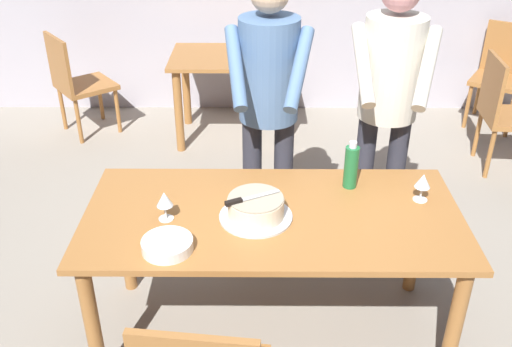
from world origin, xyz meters
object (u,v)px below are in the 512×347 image
Objects in this scene: wine_glass_far at (423,182)px; background_chair_0 at (77,81)px; main_dining_table at (273,231)px; background_table at (231,74)px; plate_stack at (167,245)px; water_bottle at (351,166)px; background_chair_1 at (502,72)px; person_cutting_cake at (269,97)px; cake_on_platter at (256,208)px; cake_knife at (241,200)px; wine_glass_near at (164,200)px; person_standing_beside at (389,95)px; background_chair_2 at (505,110)px.

background_chair_0 is at bearing 135.55° from wine_glass_far.
main_dining_table is 2.39m from background_table.
plate_stack is (-0.45, -0.28, 0.13)m from main_dining_table.
background_chair_1 is (1.72, 2.44, -0.37)m from water_bottle.
person_cutting_cake is 1.72× the size of background_table.
cake_on_platter is 1.35× the size of cake_knife.
water_bottle is 0.28× the size of background_chair_0.
wine_glass_far is at bearing 12.43° from cake_knife.
wine_glass_far reaches higher than background_table.
background_chair_1 is (3.75, 0.25, 0.00)m from background_chair_0.
wine_glass_near is at bearing -124.87° from person_cutting_cake.
wine_glass_near is (-0.49, -0.05, 0.21)m from main_dining_table.
cake_on_platter is 0.56m from water_bottle.
plate_stack is 0.13× the size of person_cutting_cake.
wine_glass_far is 0.08× the size of person_cutting_cake.
person_standing_beside reaches higher than wine_glass_near.
wine_glass_near is at bearing -174.19° from main_dining_table.
background_table is at bearing 99.39° from person_cutting_cake.
person_cutting_cake is at bearing -47.92° from background_chair_0.
plate_stack is (-0.31, -0.21, -0.09)m from cake_knife.
cake_on_platter is at bearing 33.31° from plate_stack.
background_chair_1 reaches higher than plate_stack.
cake_on_platter is at bearing -128.81° from background_chair_1.
main_dining_table is 1.97× the size of background_chair_0.
cake_on_platter is at bearing -148.73° from water_bottle.
main_dining_table is at bearing -128.16° from background_chair_1.
background_chair_1 is at bearing 3.88° from background_chair_0.
person_standing_beside is (0.65, 0.03, 0.00)m from person_cutting_cake.
background_chair_1 is (1.39, 2.57, -0.36)m from wine_glass_far.
background_chair_0 is 1.00× the size of background_chair_1.
wine_glass_near is at bearing -147.61° from person_standing_beside.
background_chair_2 is (3.46, -0.61, 0.00)m from background_chair_0.
main_dining_table is at bearing -134.94° from background_chair_2.
person_standing_beside reaches higher than background_chair_1.
person_standing_beside reaches higher than background_table.
background_chair_2 is (1.90, 1.86, -0.31)m from cake_on_platter.
person_cutting_cake is 1.91× the size of background_chair_0.
background_chair_1 is at bearing 51.84° from main_dining_table.
background_chair_0 is at bearing 122.26° from cake_on_platter.
background_chair_1 is at bearing 49.18° from plate_stack.
water_bottle reaches higher than plate_stack.
main_dining_table is 1.02m from person_standing_beside.
water_bottle is 0.25× the size of background_table.
cake_knife is 0.28× the size of background_chair_0.
main_dining_table is 12.32× the size of wine_glass_far.
person_standing_beside is 1.91× the size of background_chair_0.
wine_glass_far is 0.16× the size of background_chair_0.
plate_stack is at bearing -93.26° from background_table.
wine_glass_far reaches higher than cake_knife.
wine_glass_near is 1.36m from person_standing_beside.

